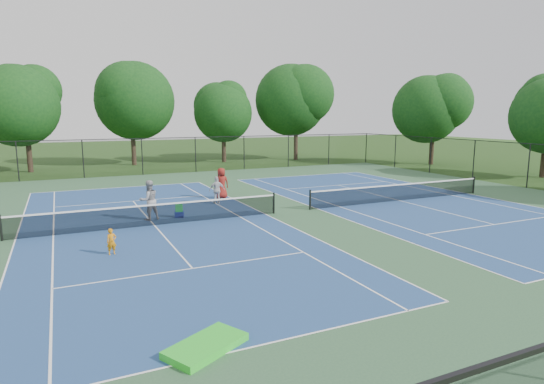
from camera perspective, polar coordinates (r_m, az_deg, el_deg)
name	(u,v)px	position (r m, az deg, el deg)	size (l,w,h in m)	color
ground	(292,212)	(23.41, 2.55, -2.48)	(140.00, 140.00, 0.00)	#234716
court_pad	(292,212)	(23.41, 2.55, -2.47)	(36.00, 36.00, 0.01)	#2D5137
tennis_court_left	(154,223)	(21.14, -14.55, -3.85)	(12.00, 23.83, 1.07)	navy
tennis_court_right	(399,199)	(27.29, 15.68, -0.87)	(12.00, 23.83, 1.07)	navy
perimeter_fence	(292,181)	(23.12, 2.58, 1.40)	(36.08, 36.08, 3.02)	black
tree_back_a	(24,101)	(44.33, -28.63, 9.98)	(6.80, 6.80, 9.15)	#2D2116
tree_back_b	(131,97)	(46.75, -17.29, 11.32)	(7.60, 7.60, 10.03)	#2D2116
tree_back_c	(223,109)	(47.88, -6.15, 10.32)	(6.00, 6.00, 8.40)	#2D2116
tree_back_d	(296,97)	(50.21, 3.06, 11.86)	(7.80, 7.80, 10.37)	#2D2116
tree_side_e	(434,105)	(48.02, 19.68, 10.20)	(6.60, 6.60, 8.87)	#2D2116
child_player	(112,242)	(17.21, -19.49, -5.90)	(0.35, 0.23, 0.95)	orange
instructor	(149,200)	(22.17, -15.18, -1.00)	(0.92, 0.72, 1.90)	#959598
bystander_a	(217,190)	(25.54, -6.92, 0.25)	(0.90, 0.38, 1.54)	silver
bystander_c	(221,183)	(27.06, -6.36, 1.10)	(0.89, 0.58, 1.83)	maroon
ball_crate	(179,214)	(22.50, -11.56, -2.77)	(0.42, 0.33, 0.30)	navy
ball_hopper	(179,207)	(22.43, -11.59, -1.88)	(0.34, 0.28, 0.41)	green
green_tarp	(206,346)	(10.28, -8.30, -18.57)	(1.74, 0.92, 0.17)	green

